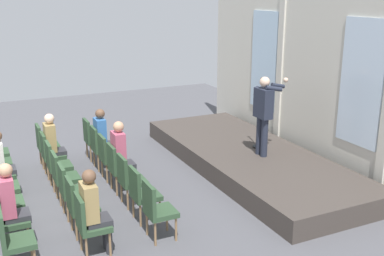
{
  "coord_description": "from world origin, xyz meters",
  "views": [
    {
      "loc": [
        8.08,
        0.23,
        3.71
      ],
      "look_at": [
        0.11,
        4.04,
        1.11
      ],
      "focal_mm": 43.72,
      "sensor_mm": 36.0,
      "label": 1
    }
  ],
  "objects": [
    {
      "name": "chair_r2_c4",
      "position": [
        0.66,
        0.46,
        0.53
      ],
      "size": [
        0.46,
        0.44,
        0.94
      ],
      "color": "olive",
      "rests_on": "ground"
    },
    {
      "name": "audience_r0_c1",
      "position": [
        -1.33,
        2.61,
        0.74
      ],
      "size": [
        0.36,
        0.39,
        1.33
      ],
      "color": "#2D2D33",
      "rests_on": "ground"
    },
    {
      "name": "chair_r0_c2",
      "position": [
        -0.66,
        2.53,
        0.53
      ],
      "size": [
        0.46,
        0.44,
        0.94
      ],
      "color": "olive",
      "rests_on": "ground"
    },
    {
      "name": "audience_r2_c5",
      "position": [
        1.33,
        0.54,
        0.75
      ],
      "size": [
        0.36,
        0.39,
        1.35
      ],
      "color": "#2D2D33",
      "rests_on": "ground"
    },
    {
      "name": "mic_stand",
      "position": [
        -0.07,
        5.76,
        0.74
      ],
      "size": [
        0.28,
        0.28,
        1.55
      ],
      "color": "black",
      "rests_on": "stage_platform"
    },
    {
      "name": "audience_r2_c2",
      "position": [
        -0.66,
        0.54,
        0.72
      ],
      "size": [
        0.36,
        0.39,
        1.3
      ],
      "color": "#2D2D33",
      "rests_on": "ground"
    },
    {
      "name": "chair_r2_c5",
      "position": [
        1.33,
        0.46,
        0.53
      ],
      "size": [
        0.46,
        0.44,
        0.94
      ],
      "color": "olive",
      "rests_on": "ground"
    },
    {
      "name": "chair_r1_c4",
      "position": [
        0.66,
        1.49,
        0.53
      ],
      "size": [
        0.46,
        0.44,
        0.94
      ],
      "color": "olive",
      "rests_on": "ground"
    },
    {
      "name": "chair_r0_c3",
      "position": [
        0.0,
        2.53,
        0.53
      ],
      "size": [
        0.46,
        0.44,
        0.94
      ],
      "color": "olive",
      "rests_on": "ground"
    },
    {
      "name": "chair_r1_c6",
      "position": [
        1.99,
        1.49,
        0.53
      ],
      "size": [
        0.46,
        0.44,
        0.94
      ],
      "color": "olive",
      "rests_on": "ground"
    },
    {
      "name": "chair_r1_c2",
      "position": [
        -0.66,
        1.49,
        0.53
      ],
      "size": [
        0.46,
        0.44,
        0.94
      ],
      "color": "olive",
      "rests_on": "ground"
    },
    {
      "name": "speaker",
      "position": [
        0.37,
        5.54,
        1.36
      ],
      "size": [
        0.51,
        0.69,
        1.66
      ],
      "color": "#232838",
      "rests_on": "stage_platform"
    },
    {
      "name": "chair_r0_c5",
      "position": [
        1.33,
        2.53,
        0.53
      ],
      "size": [
        0.46,
        0.44,
        0.94
      ],
      "color": "olive",
      "rests_on": "ground"
    },
    {
      "name": "chair_r1_c1",
      "position": [
        -1.33,
        1.49,
        0.53
      ],
      "size": [
        0.46,
        0.44,
        0.94
      ],
      "color": "olive",
      "rests_on": "ground"
    },
    {
      "name": "chair_r2_c6",
      "position": [
        1.99,
        0.46,
        0.53
      ],
      "size": [
        0.46,
        0.44,
        0.94
      ],
      "color": "olive",
      "rests_on": "ground"
    },
    {
      "name": "chair_r0_c4",
      "position": [
        0.66,
        2.53,
        0.53
      ],
      "size": [
        0.46,
        0.44,
        0.94
      ],
      "color": "olive",
      "rests_on": "ground"
    },
    {
      "name": "chair_r0_c6",
      "position": [
        1.99,
        2.53,
        0.53
      ],
      "size": [
        0.46,
        0.44,
        0.94
      ],
      "color": "olive",
      "rests_on": "ground"
    },
    {
      "name": "chair_r0_c0",
      "position": [
        -1.99,
        2.53,
        0.53
      ],
      "size": [
        0.46,
        0.44,
        0.94
      ],
      "color": "olive",
      "rests_on": "ground"
    },
    {
      "name": "audience_r1_c1",
      "position": [
        -1.33,
        1.57,
        0.74
      ],
      "size": [
        0.36,
        0.39,
        1.34
      ],
      "color": "#2D2D33",
      "rests_on": "ground"
    },
    {
      "name": "audience_r0_c3",
      "position": [
        0.0,
        2.61,
        0.77
      ],
      "size": [
        0.36,
        0.39,
        1.39
      ],
      "color": "#2D2D33",
      "rests_on": "ground"
    },
    {
      "name": "stage_platform",
      "position": [
        0.0,
        5.46,
        0.2
      ],
      "size": [
        6.11,
        2.3,
        0.4
      ],
      "primitive_type": "cube",
      "color": "#3F3833",
      "rests_on": "ground"
    },
    {
      "name": "rear_partition",
      "position": [
        0.02,
        6.91,
        1.86
      ],
      "size": [
        8.12,
        0.14,
        3.71
      ],
      "color": "beige",
      "rests_on": "ground"
    },
    {
      "name": "chair_r1_c0",
      "position": [
        -1.99,
        1.49,
        0.53
      ],
      "size": [
        0.46,
        0.44,
        0.94
      ],
      "color": "olive",
      "rests_on": "ground"
    },
    {
      "name": "chair_r1_c5",
      "position": [
        1.33,
        1.49,
        0.53
      ],
      "size": [
        0.46,
        0.44,
        0.94
      ],
      "color": "olive",
      "rests_on": "ground"
    },
    {
      "name": "chair_r2_c3",
      "position": [
        0.0,
        0.46,
        0.53
      ],
      "size": [
        0.46,
        0.44,
        0.94
      ],
      "color": "olive",
      "rests_on": "ground"
    },
    {
      "name": "audience_r1_c6",
      "position": [
        1.99,
        1.58,
        0.73
      ],
      "size": [
        0.36,
        0.39,
        1.32
      ],
      "color": "#2D2D33",
      "rests_on": "ground"
    },
    {
      "name": "chair_r1_c3",
      "position": [
        0.0,
        1.49,
        0.53
      ],
      "size": [
        0.46,
        0.44,
        0.94
      ],
      "color": "olive",
      "rests_on": "ground"
    },
    {
      "name": "chair_r0_c1",
      "position": [
        -1.33,
        2.53,
        0.53
      ],
      "size": [
        0.46,
        0.44,
        0.94
      ],
      "color": "olive",
      "rests_on": "ground"
    }
  ]
}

